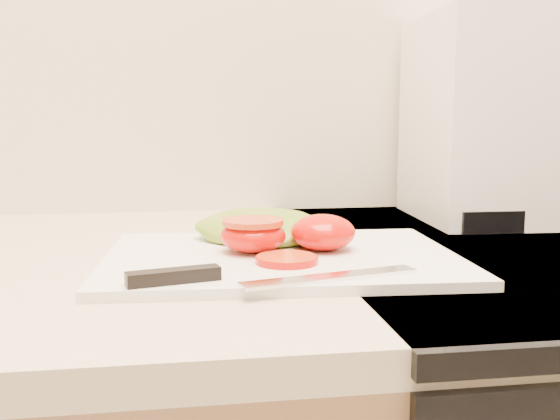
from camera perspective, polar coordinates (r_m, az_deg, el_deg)
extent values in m
cube|color=beige|center=(0.72, -10.42, -5.08)|extent=(3.92, 0.65, 0.03)
cube|color=white|center=(0.66, 0.13, -4.43)|extent=(0.38, 0.28, 0.01)
ellipsoid|color=red|center=(0.67, 3.94, -2.05)|extent=(0.07, 0.07, 0.04)
ellipsoid|color=red|center=(0.66, -2.48, -2.36)|extent=(0.07, 0.07, 0.04)
cylinder|color=red|center=(0.66, -2.49, -1.12)|extent=(0.07, 0.07, 0.01)
cylinder|color=#D35219|center=(0.62, 0.62, -4.54)|extent=(0.06, 0.06, 0.01)
ellipsoid|color=#7CA42B|center=(0.73, -1.66, -1.61)|extent=(0.18, 0.15, 0.03)
cube|color=silver|center=(0.56, 4.65, -6.14)|extent=(0.17, 0.06, 0.00)
cube|color=black|center=(0.55, -9.70, -5.97)|extent=(0.08, 0.04, 0.01)
cube|color=white|center=(0.99, 18.46, 7.88)|extent=(0.22, 0.26, 0.30)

